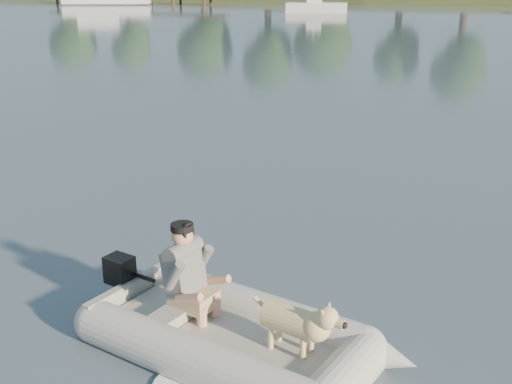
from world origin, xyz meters
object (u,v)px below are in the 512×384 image
(man, at_px, (185,268))
(dinghy, at_px, (235,303))
(motorboat, at_px, (317,0))
(dog, at_px, (291,325))

(man, bearing_deg, dinghy, -4.24)
(dinghy, bearing_deg, motorboat, 117.52)
(motorboat, bearing_deg, dog, -85.37)
(dinghy, relative_size, dog, 5.28)
(man, distance_m, motorboat, 45.91)
(dinghy, height_order, dog, dinghy)
(dinghy, height_order, man, man)
(dog, bearing_deg, motorboat, 118.15)
(dog, distance_m, motorboat, 46.44)
(dinghy, distance_m, man, 0.62)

